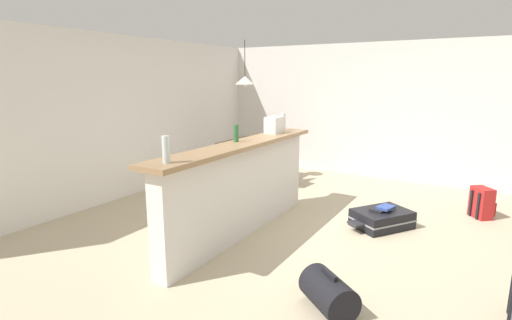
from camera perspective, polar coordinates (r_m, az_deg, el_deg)
The scene contains 16 objects.
ground_plane at distance 5.06m, azimuth 7.42°, elevation -9.93°, with size 13.00×13.00×0.05m, color #BCAD8E.
wall_back at distance 6.55m, azimuth -17.64°, elevation 6.13°, with size 6.60×0.10×2.50m, color silver.
wall_right at distance 7.70m, azimuth 14.80°, elevation 7.09°, with size 0.10×6.00×2.50m, color silver.
partition_half_wall at distance 4.61m, azimuth -2.11°, elevation -4.64°, with size 2.80×0.20×1.07m, color silver.
bar_countertop at distance 4.48m, azimuth -2.16°, elevation 2.25°, with size 2.96×0.40×0.05m, color #93704C.
bottle_clear at distance 3.47m, azimuth -13.14°, elevation 1.52°, with size 0.07×0.07×0.24m, color silver.
bottle_green at distance 4.53m, azimuth -2.95°, elevation 3.96°, with size 0.06×0.06×0.20m, color #2D6B38.
bottle_white at distance 5.57m, azimuth 4.03°, elevation 5.67°, with size 0.07×0.07×0.25m, color silver.
grocery_bag at distance 5.27m, azimuth 2.69°, elevation 5.19°, with size 0.26×0.18×0.22m, color silver.
dining_table at distance 7.03m, azimuth -0.76°, elevation 2.09°, with size 1.10×0.80×0.74m.
dining_chair_near_partition at distance 6.74m, azimuth 3.28°, elevation 0.50°, with size 0.45×0.45×0.93m.
pendant_lamp at distance 6.90m, azimuth -1.64°, elevation 11.69°, with size 0.34×0.34×0.80m.
suitcase_flat_black at distance 5.20m, azimuth 18.05°, elevation -8.23°, with size 0.87×0.80×0.22m.
backpack_red at distance 6.06m, azimuth 30.38°, elevation -5.52°, with size 0.34×0.34×0.42m.
duffel_bag_black at distance 3.36m, azimuth 10.65°, elevation -18.74°, with size 0.53×0.56×0.34m.
book_stack at distance 5.15m, azimuth 18.19°, elevation -6.80°, with size 0.30×0.28×0.06m.
Camera 1 is at (-4.32, -1.83, 1.85)m, focal length 27.10 mm.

